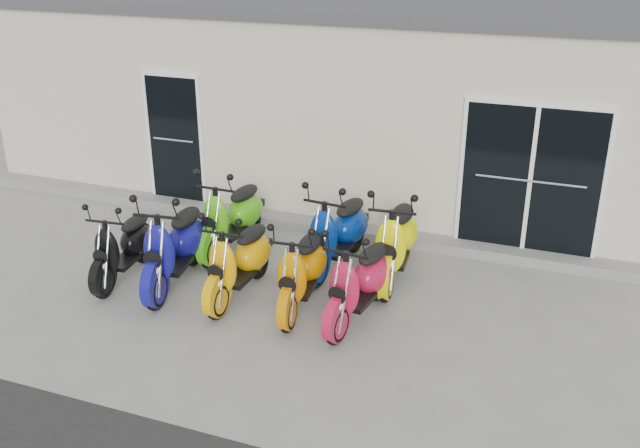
# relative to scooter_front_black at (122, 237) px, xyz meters

# --- Properties ---
(ground) EXTENTS (80.00, 80.00, 0.00)m
(ground) POSITION_rel_scooter_front_black_xyz_m (2.46, 0.50, -0.62)
(ground) COLOR gray
(ground) RESTS_ON ground
(building) EXTENTS (14.00, 6.00, 3.20)m
(building) POSITION_rel_scooter_front_black_xyz_m (2.46, 5.70, 0.98)
(building) COLOR beige
(building) RESTS_ON ground
(roof_cap) EXTENTS (14.20, 6.20, 0.16)m
(roof_cap) POSITION_rel_scooter_front_black_xyz_m (2.46, 5.70, 2.66)
(roof_cap) COLOR #3F3F42
(roof_cap) RESTS_ON building
(front_step) EXTENTS (14.00, 0.40, 0.15)m
(front_step) POSITION_rel_scooter_front_black_xyz_m (2.46, 2.52, -0.54)
(front_step) COLOR gray
(front_step) RESTS_ON ground
(door_left) EXTENTS (1.07, 0.08, 2.22)m
(door_left) POSITION_rel_scooter_front_black_xyz_m (-0.74, 2.67, 0.64)
(door_left) COLOR black
(door_left) RESTS_ON front_step
(door_right) EXTENTS (2.02, 0.08, 2.22)m
(door_right) POSITION_rel_scooter_front_black_xyz_m (5.06, 2.67, 0.64)
(door_right) COLOR black
(door_right) RESTS_ON front_step
(scooter_front_black) EXTENTS (0.78, 1.73, 1.24)m
(scooter_front_black) POSITION_rel_scooter_front_black_xyz_m (0.00, 0.00, 0.00)
(scooter_front_black) COLOR black
(scooter_front_black) RESTS_ON ground
(scooter_front_blue) EXTENTS (1.01, 2.07, 1.47)m
(scooter_front_blue) POSITION_rel_scooter_front_black_xyz_m (0.77, 0.09, 0.12)
(scooter_front_blue) COLOR navy
(scooter_front_blue) RESTS_ON ground
(scooter_front_orange_a) EXTENTS (0.67, 1.80, 1.32)m
(scooter_front_orange_a) POSITION_rel_scooter_front_black_xyz_m (1.71, 0.10, 0.04)
(scooter_front_orange_a) COLOR #F1A502
(scooter_front_orange_a) RESTS_ON ground
(scooter_front_orange_b) EXTENTS (0.83, 1.84, 1.31)m
(scooter_front_orange_b) POSITION_rel_scooter_front_black_xyz_m (2.59, 0.12, 0.04)
(scooter_front_orange_b) COLOR #CE7A00
(scooter_front_orange_b) RESTS_ON ground
(scooter_front_red) EXTENTS (0.89, 1.88, 1.34)m
(scooter_front_red) POSITION_rel_scooter_front_black_xyz_m (3.37, 0.08, 0.05)
(scooter_front_red) COLOR #B51439
(scooter_front_red) RESTS_ON ground
(scooter_back_green) EXTENTS (0.75, 1.91, 1.40)m
(scooter_back_green) POSITION_rel_scooter_front_black_xyz_m (0.97, 1.35, 0.08)
(scooter_back_green) COLOR #48BF11
(scooter_back_green) RESTS_ON ground
(scooter_back_blue) EXTENTS (0.88, 1.97, 1.41)m
(scooter_back_blue) POSITION_rel_scooter_front_black_xyz_m (2.64, 1.34, 0.09)
(scooter_back_blue) COLOR navy
(scooter_back_blue) RESTS_ON ground
(scooter_back_yellow) EXTENTS (0.88, 2.01, 1.44)m
(scooter_back_yellow) POSITION_rel_scooter_front_black_xyz_m (3.49, 1.32, 0.10)
(scooter_back_yellow) COLOR #ECED00
(scooter_back_yellow) RESTS_ON ground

